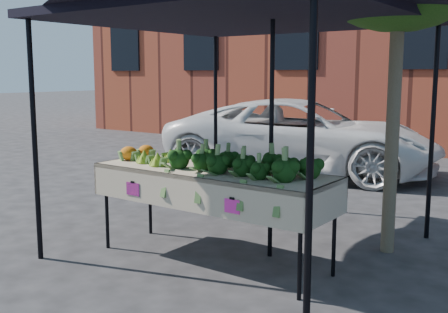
% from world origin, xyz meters
% --- Properties ---
extents(ground, '(90.00, 90.00, 0.00)m').
position_xyz_m(ground, '(0.00, 0.00, 0.00)').
color(ground, '#242426').
extents(table, '(2.41, 0.82, 0.90)m').
position_xyz_m(table, '(-0.04, -0.13, 0.45)').
color(table, '#C5B199').
rests_on(table, ground).
extents(canopy, '(3.16, 3.16, 2.74)m').
position_xyz_m(canopy, '(-0.01, 0.40, 1.37)').
color(canopy, black).
rests_on(canopy, ground).
extents(broccoli_heap, '(1.46, 0.56, 0.24)m').
position_xyz_m(broccoli_heap, '(0.28, -0.10, 1.02)').
color(broccoli_heap, '#0B330E').
rests_on(broccoli_heap, table).
extents(romanesco_cluster, '(0.42, 0.46, 0.19)m').
position_xyz_m(romanesco_cluster, '(-0.71, -0.14, 0.99)').
color(romanesco_cluster, '#8AB834').
rests_on(romanesco_cluster, table).
extents(cauliflower_pair, '(0.22, 0.42, 0.17)m').
position_xyz_m(cauliflower_pair, '(-1.08, -0.06, 0.98)').
color(cauliflower_pair, orange).
rests_on(cauliflower_pair, table).
extents(vehicle, '(1.84, 2.50, 4.86)m').
position_xyz_m(vehicle, '(-1.53, 4.56, 2.43)').
color(vehicle, white).
rests_on(vehicle, ground).
extents(street_tree, '(1.95, 1.95, 3.85)m').
position_xyz_m(street_tree, '(1.24, 1.15, 1.93)').
color(street_tree, '#1E4C14').
rests_on(street_tree, ground).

